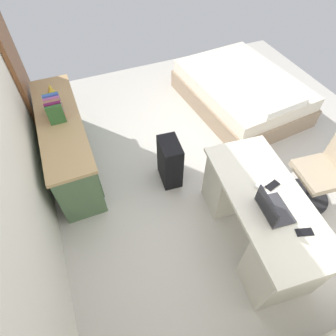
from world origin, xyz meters
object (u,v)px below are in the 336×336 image
object	(u,v)px
office_chair	(323,175)
bed	(241,92)
computer_mouse	(260,186)
cell_phone_by_mouse	(273,185)
credenza	(67,143)
suitcase_black	(170,162)
laptop	(272,209)
desk	(259,218)
cell_phone_near_laptop	(304,232)
figurine_small	(50,88)

from	to	relation	value
office_chair	bed	distance (m)	1.86
computer_mouse	cell_phone_by_mouse	world-z (taller)	computer_mouse
bed	cell_phone_by_mouse	world-z (taller)	cell_phone_by_mouse
office_chair	credenza	size ratio (longest dim) A/B	0.52
suitcase_black	computer_mouse	size ratio (longest dim) A/B	5.98
office_chair	suitcase_black	size ratio (longest dim) A/B	1.57
bed	laptop	xyz separation A→B (m)	(-2.14, 1.16, 0.55)
suitcase_black	cell_phone_by_mouse	size ratio (longest dim) A/B	4.40
credenza	bed	bearing A→B (deg)	-84.61
desk	cell_phone_near_laptop	size ratio (longest dim) A/B	11.05
desk	bed	size ratio (longest dim) A/B	0.75
suitcase_black	cell_phone_near_laptop	distance (m)	1.62
cell_phone_by_mouse	figurine_small	world-z (taller)	figurine_small
figurine_small	suitcase_black	bearing A→B (deg)	-139.85
desk	credenza	size ratio (longest dim) A/B	0.84
credenza	cell_phone_by_mouse	world-z (taller)	cell_phone_by_mouse
suitcase_black	cell_phone_by_mouse	xyz separation A→B (m)	(-0.98, -0.60, 0.45)
cell_phone_by_mouse	figurine_small	distance (m)	2.78
bed	cell_phone_by_mouse	distance (m)	2.21
cell_phone_near_laptop	bed	bearing A→B (deg)	-6.02
office_chair	cell_phone_near_laptop	xyz separation A→B (m)	(-0.56, 0.87, 0.33)
suitcase_black	cell_phone_near_laptop	xyz separation A→B (m)	(-1.46, -0.55, 0.45)
credenza	laptop	distance (m)	2.43
bed	desk	bearing A→B (deg)	151.66
credenza	computer_mouse	size ratio (longest dim) A/B	18.00
computer_mouse	desk	bearing A→B (deg)	-171.70
credenza	computer_mouse	world-z (taller)	computer_mouse
computer_mouse	cell_phone_near_laptop	bearing A→B (deg)	-166.33
credenza	laptop	size ratio (longest dim) A/B	5.42
office_chair	computer_mouse	xyz separation A→B (m)	(-0.04, 0.94, 0.34)
desk	suitcase_black	xyz separation A→B (m)	(1.07, 0.49, -0.09)
office_chair	computer_mouse	world-z (taller)	office_chair
credenza	figurine_small	world-z (taller)	figurine_small
bed	figurine_small	xyz separation A→B (m)	(0.31, 2.64, 0.55)
desk	cell_phone_by_mouse	distance (m)	0.39
office_chair	laptop	bearing A→B (deg)	106.44
bed	cell_phone_by_mouse	size ratio (longest dim) A/B	14.80
computer_mouse	cell_phone_by_mouse	bearing A→B (deg)	-101.32
office_chair	cell_phone_near_laptop	size ratio (longest dim) A/B	6.91
desk	cell_phone_near_laptop	xyz separation A→B (m)	(-0.39, -0.06, 0.36)
bed	laptop	size ratio (longest dim) A/B	6.06
suitcase_black	figurine_small	bearing A→B (deg)	45.89
cell_phone_near_laptop	credenza	bearing A→B (deg)	53.89
computer_mouse	figurine_small	world-z (taller)	figurine_small
office_chair	laptop	xyz separation A→B (m)	(-0.30, 1.01, 0.37)
credenza	office_chair	bearing A→B (deg)	-122.69
figurine_small	computer_mouse	bearing A→B (deg)	-144.86
desk	laptop	xyz separation A→B (m)	(-0.13, 0.07, 0.40)
figurine_small	bed	bearing A→B (deg)	-96.76
desk	figurine_small	xyz separation A→B (m)	(2.32, 1.55, 0.40)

